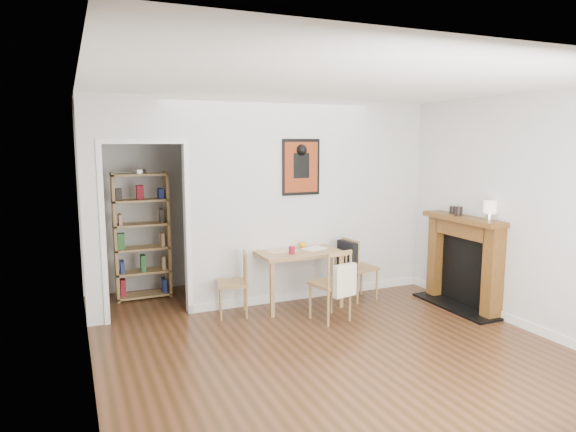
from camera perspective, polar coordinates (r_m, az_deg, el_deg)
name	(u,v)px	position (r m, az deg, el deg)	size (l,w,h in m)	color
ground	(319,339)	(5.61, 3.44, -13.45)	(5.20, 5.20, 0.00)	#542F1B
room_shell	(279,203)	(6.52, -0.99, 1.43)	(5.20, 5.20, 5.20)	silver
dining_table	(298,258)	(6.48, 1.16, -4.64)	(1.04, 0.66, 0.71)	#A4894C
chair_left	(233,284)	(6.21, -6.16, -7.52)	(0.47, 0.47, 0.78)	olive
chair_right	(359,268)	(6.85, 7.86, -5.71)	(0.52, 0.47, 0.83)	olive
chair_front	(331,284)	(6.03, 4.79, -7.56)	(0.51, 0.55, 0.85)	olive
bookshelf	(142,236)	(7.06, -15.94, -2.19)	(0.71, 0.28, 1.69)	#A4894C
fireplace	(464,259)	(6.82, 18.97, -4.53)	(0.45, 1.25, 1.16)	brown
red_glass	(292,250)	(6.29, 0.42, -3.79)	(0.07, 0.07, 0.10)	maroon
orange_fruit	(303,245)	(6.64, 1.65, -3.22)	(0.08, 0.08, 0.08)	orange
placemat	(282,251)	(6.48, -0.69, -3.86)	(0.36, 0.27, 0.00)	beige
notebook	(314,249)	(6.58, 2.94, -3.63)	(0.29, 0.21, 0.01)	white
mantel_lamp	(490,208)	(6.43, 21.52, 0.81)	(0.15, 0.15, 0.23)	silver
ceramic_jar_a	(459,211)	(6.74, 18.42, 0.53)	(0.10, 0.10, 0.11)	black
ceramic_jar_b	(452,210)	(6.91, 17.80, 0.66)	(0.08, 0.08, 0.10)	black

